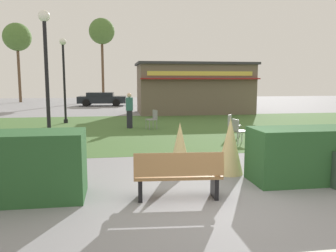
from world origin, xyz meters
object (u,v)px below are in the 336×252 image
at_px(cafe_chair_west, 232,124).
at_px(parked_car_west_slot, 102,99).
at_px(park_bench, 178,175).
at_px(person_strolling, 129,110).
at_px(lamppost_far, 64,70).
at_px(tree_left_bg, 102,32).
at_px(tree_right_bg, 17,38).
at_px(cafe_chair_east, 153,118).
at_px(cafe_chair_center, 238,129).
at_px(food_kiosk, 194,88).
at_px(lamppost_mid, 46,64).

height_order(cafe_chair_west, parked_car_west_slot, parked_car_west_slot).
relative_size(park_bench, person_strolling, 1.03).
height_order(park_bench, parked_car_west_slot, parked_car_west_slot).
distance_m(park_bench, lamppost_far, 13.47).
distance_m(parked_car_west_slot, tree_left_bg, 10.51).
bearing_deg(tree_right_bg, cafe_chair_east, -62.24).
height_order(parked_car_west_slot, tree_left_bg, tree_left_bg).
relative_size(cafe_chair_center, person_strolling, 0.53).
bearing_deg(parked_car_west_slot, food_kiosk, -49.33).
height_order(food_kiosk, cafe_chair_east, food_kiosk).
bearing_deg(cafe_chair_west, food_kiosk, 85.62).
bearing_deg(cafe_chair_west, tree_left_bg, 102.86).
bearing_deg(lamppost_mid, tree_left_bg, 88.14).
bearing_deg(food_kiosk, lamppost_far, -149.92).
xyz_separation_m(parked_car_west_slot, tree_right_bg, (-8.51, 6.30, 5.90)).
xyz_separation_m(lamppost_mid, parked_car_west_slot, (1.01, 19.90, -2.15)).
relative_size(lamppost_mid, tree_right_bg, 0.56).
height_order(lamppost_far, food_kiosk, lamppost_far).
height_order(cafe_chair_center, person_strolling, person_strolling).
xyz_separation_m(lamppost_mid, tree_right_bg, (-7.50, 26.20, 3.75)).
bearing_deg(park_bench, food_kiosk, 76.01).
relative_size(food_kiosk, tree_left_bg, 0.89).
bearing_deg(food_kiosk, tree_right_bg, 137.21).
bearing_deg(park_bench, cafe_chair_west, 63.31).
xyz_separation_m(lamppost_far, cafe_chair_east, (4.39, -2.94, -2.27)).
height_order(lamppost_far, tree_right_bg, tree_right_bg).
distance_m(food_kiosk, cafe_chair_center, 12.02).
xyz_separation_m(food_kiosk, person_strolling, (-4.83, -7.24, -0.88)).
height_order(food_kiosk, cafe_chair_west, food_kiosk).
distance_m(food_kiosk, person_strolling, 8.75).
bearing_deg(person_strolling, tree_right_bg, 30.51).
height_order(park_bench, lamppost_mid, lamppost_mid).
bearing_deg(tree_right_bg, parked_car_west_slot, -36.50).
height_order(lamppost_far, cafe_chair_center, lamppost_far).
xyz_separation_m(lamppost_mid, person_strolling, (2.82, 4.93, -1.93)).
bearing_deg(park_bench, tree_left_bg, 94.15).
height_order(park_bench, cafe_chair_west, park_bench).
bearing_deg(cafe_chair_east, food_kiosk, 63.95).
bearing_deg(cafe_chair_west, park_bench, -116.69).
height_order(park_bench, tree_right_bg, tree_right_bg).
xyz_separation_m(cafe_chair_center, person_strolling, (-3.72, 4.66, 0.33)).
height_order(cafe_chair_center, parked_car_west_slot, parked_car_west_slot).
distance_m(park_bench, cafe_chair_center, 6.40).
distance_m(park_bench, food_kiosk, 18.00).
xyz_separation_m(cafe_chair_east, person_strolling, (-1.08, 0.41, 0.33)).
bearing_deg(lamppost_mid, food_kiosk, 57.84).
bearing_deg(person_strolling, lamppost_far, 57.21).
bearing_deg(park_bench, lamppost_mid, 122.20).
distance_m(lamppost_mid, cafe_chair_center, 6.93).
bearing_deg(cafe_chair_center, lamppost_mid, -177.68).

